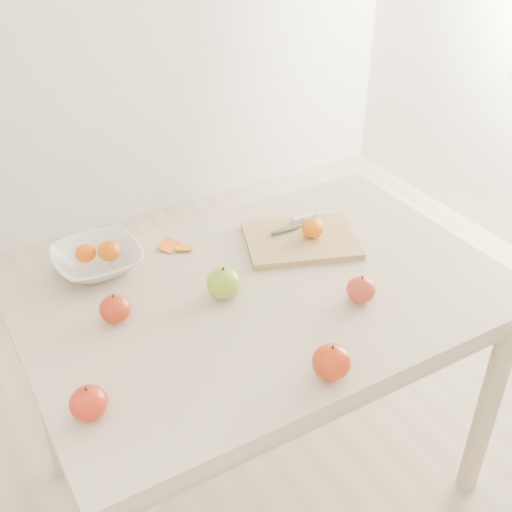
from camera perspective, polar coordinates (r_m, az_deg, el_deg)
ground at (r=2.16m, az=0.70°, el=-19.01°), size 3.50×3.50×0.00m
table at (r=1.69m, az=0.86°, el=-5.59°), size 1.20×0.80×0.75m
cutting_board at (r=1.80m, az=4.02°, el=1.40°), size 0.36×0.32×0.02m
board_tangerine at (r=1.79m, az=5.05°, el=2.49°), size 0.06×0.06×0.05m
fruit_bowl at (r=1.73m, az=-13.91°, el=-0.32°), size 0.23×0.23×0.06m
bowl_tangerine_near at (r=1.72m, az=-14.91°, el=0.26°), size 0.05×0.05×0.05m
bowl_tangerine_far at (r=1.71m, az=-12.93°, el=0.45°), size 0.06×0.06×0.05m
orange_peel_a at (r=1.79m, az=-7.74°, el=0.81°), size 0.07×0.07×0.01m
orange_peel_b at (r=1.78m, az=-6.38°, el=0.64°), size 0.06×0.05×0.01m
paring_knife at (r=1.86m, az=4.04°, el=3.22°), size 0.17×0.05×0.01m
apple_green at (r=1.58m, az=-2.90°, el=-2.42°), size 0.09×0.09×0.08m
apple_red_c at (r=1.37m, az=6.73°, el=-9.33°), size 0.08×0.08×0.08m
apple_red_a at (r=1.54m, az=-12.41°, el=-4.58°), size 0.07×0.07×0.07m
apple_red_d at (r=1.33m, az=-14.65°, el=-12.52°), size 0.08×0.08×0.07m
apple_red_e at (r=1.59m, az=9.31°, el=-2.94°), size 0.07×0.07×0.06m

